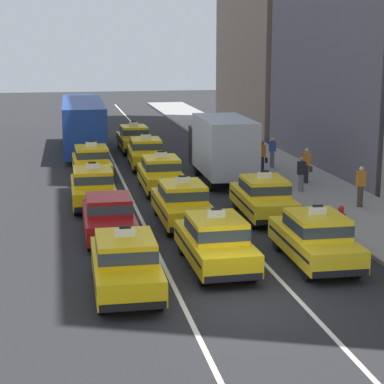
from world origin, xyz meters
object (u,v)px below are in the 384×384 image
(taxi_right_second, at_px, (264,197))
(taxi_left_third, at_px, (93,186))
(pedestrian_by_storefront, at_px, (262,156))
(pedestrian_mid_block, at_px, (307,166))
(pedestrian_trailing, at_px, (272,153))
(box_truck_right_third, at_px, (221,146))
(sedan_left_second, at_px, (109,216))
(taxi_right_nearest, at_px, (315,237))
(pedestrian_near_crosswalk, at_px, (361,186))
(taxi_center_third, at_px, (161,173))
(fire_hydrant, at_px, (341,214))
(bus_left_fifth, at_px, (83,123))
(taxi_left_fourth, at_px, (92,161))
(taxi_center_fifth, at_px, (134,138))
(taxi_center_nearest, at_px, (215,241))
(taxi_left_nearest, at_px, (126,262))
(taxi_center_second, at_px, (182,202))
(taxi_center_fourth, at_px, (146,152))
(pedestrian_far_corner, at_px, (301,174))

(taxi_right_second, bearing_deg, taxi_left_third, 153.43)
(taxi_right_second, distance_m, pedestrian_by_storefront, 9.29)
(pedestrian_mid_block, xyz_separation_m, pedestrian_trailing, (-0.39, 4.28, -0.03))
(taxi_right_second, height_order, box_truck_right_third, box_truck_right_third)
(sedan_left_second, distance_m, taxi_left_third, 5.06)
(taxi_right_nearest, height_order, pedestrian_near_crosswalk, taxi_right_nearest)
(box_truck_right_third, bearing_deg, taxi_center_third, -149.63)
(fire_hydrant, bearing_deg, taxi_right_second, 140.01)
(taxi_center_third, bearing_deg, bus_left_fifth, 103.51)
(taxi_left_fourth, distance_m, pedestrian_trailing, 9.81)
(bus_left_fifth, xyz_separation_m, taxi_center_fifth, (3.14, -0.62, -0.94))
(pedestrian_mid_block, bearing_deg, pedestrian_trailing, 95.25)
(taxi_left_third, bearing_deg, taxi_center_nearest, -69.71)
(fire_hydrant, bearing_deg, taxi_left_fourth, 127.00)
(taxi_left_nearest, xyz_separation_m, taxi_right_nearest, (6.18, 1.37, 0.00))
(taxi_center_nearest, bearing_deg, pedestrian_trailing, 66.48)
(taxi_center_second, distance_m, taxi_center_third, 6.04)
(taxi_left_fourth, height_order, taxi_center_fourth, same)
(taxi_right_second, distance_m, pedestrian_far_corner, 4.82)
(taxi_left_third, xyz_separation_m, box_truck_right_third, (6.67, 4.38, 0.90))
(taxi_center_second, xyz_separation_m, taxi_center_third, (0.08, 6.04, 0.00))
(taxi_center_third, height_order, pedestrian_trailing, taxi_center_third)
(sedan_left_second, bearing_deg, taxi_left_fourth, 90.13)
(taxi_left_third, bearing_deg, pedestrian_far_corner, 3.02)
(taxi_left_third, xyz_separation_m, taxi_center_fourth, (3.39, 8.65, 0.00))
(taxi_right_nearest, bearing_deg, taxi_left_nearest, -167.50)
(taxi_left_nearest, relative_size, taxi_center_fourth, 0.99)
(taxi_center_second, distance_m, box_truck_right_third, 8.78)
(pedestrian_near_crosswalk, bearing_deg, taxi_right_nearest, -124.82)
(taxi_center_third, distance_m, pedestrian_far_corner, 6.54)
(taxi_left_nearest, distance_m, pedestrian_trailing, 19.70)
(taxi_left_third, bearing_deg, pedestrian_near_crosswalk, -14.39)
(taxi_center_fourth, height_order, taxi_center_fifth, same)
(sedan_left_second, relative_size, taxi_right_second, 0.93)
(taxi_left_fourth, distance_m, taxi_center_third, 4.93)
(taxi_center_second, distance_m, pedestrian_far_corner, 7.57)
(pedestrian_mid_block, bearing_deg, pedestrian_far_corner, -117.01)
(taxi_center_nearest, relative_size, taxi_center_fifth, 1.00)
(taxi_right_nearest, bearing_deg, taxi_left_third, 125.36)
(taxi_center_nearest, bearing_deg, pedestrian_far_corner, 56.61)
(taxi_center_third, bearing_deg, taxi_left_nearest, -102.83)
(taxi_left_third, xyz_separation_m, taxi_left_fourth, (0.27, 6.29, 0.00))
(taxi_center_fourth, relative_size, taxi_right_second, 1.00)
(taxi_left_third, distance_m, taxi_center_fourth, 9.29)
(sedan_left_second, height_order, taxi_center_fifth, taxi_center_fifth)
(pedestrian_trailing, distance_m, pedestrian_far_corner, 6.09)
(taxi_left_third, bearing_deg, taxi_center_second, -48.53)
(taxi_left_fourth, height_order, pedestrian_mid_block, taxi_left_fourth)
(pedestrian_trailing, height_order, fire_hydrant, pedestrian_trailing)
(taxi_right_second, xyz_separation_m, fire_hydrant, (2.44, -2.05, -0.33))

